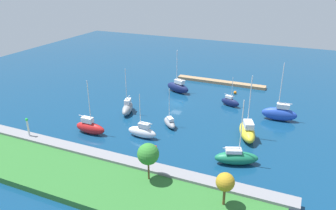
{
  "coord_description": "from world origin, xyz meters",
  "views": [
    {
      "loc": [
        -28.6,
        70.78,
        31.36
      ],
      "look_at": [
        0.0,
        5.23,
        1.5
      ],
      "focal_mm": 34.91,
      "sensor_mm": 36.0,
      "label": 1
    }
  ],
  "objects_px": {
    "sailboat_gray_center_basin": "(128,108)",
    "sailboat_white_east_end": "(142,131)",
    "harbor_beacon": "(28,126)",
    "sailboat_navy_off_beacon": "(178,87)",
    "pier_dock": "(220,82)",
    "sailboat_red_mid_basin": "(90,127)",
    "park_tree_center": "(148,154)",
    "sailboat_blue_inner_mooring": "(279,113)",
    "mooring_buoy_red": "(155,147)",
    "sailboat_yellow_along_channel": "(247,131)",
    "sailboat_gray_by_breakwater": "(170,122)",
    "sailboat_green_west_end": "(236,157)",
    "mooring_buoy_orange": "(235,92)",
    "sailboat_navy_far_north": "(230,102)",
    "park_tree_west": "(225,182)"
  },
  "relations": [
    {
      "from": "harbor_beacon",
      "to": "sailboat_navy_off_beacon",
      "type": "distance_m",
      "value": 40.94
    },
    {
      "from": "sailboat_navy_off_beacon",
      "to": "sailboat_gray_center_basin",
      "type": "distance_m",
      "value": 18.61
    },
    {
      "from": "sailboat_white_east_end",
      "to": "mooring_buoy_red",
      "type": "relative_size",
      "value": 11.43
    },
    {
      "from": "park_tree_center",
      "to": "sailboat_green_west_end",
      "type": "height_order",
      "value": "sailboat_green_west_end"
    },
    {
      "from": "park_tree_west",
      "to": "sailboat_green_west_end",
      "type": "xyz_separation_m",
      "value": [
        1.02,
        -12.51,
        -3.45
      ]
    },
    {
      "from": "sailboat_red_mid_basin",
      "to": "sailboat_green_west_end",
      "type": "bearing_deg",
      "value": 0.98
    },
    {
      "from": "park_tree_center",
      "to": "sailboat_yellow_along_channel",
      "type": "xyz_separation_m",
      "value": [
        -11.12,
        -21.42,
        -3.92
      ]
    },
    {
      "from": "sailboat_navy_off_beacon",
      "to": "sailboat_red_mid_basin",
      "type": "relative_size",
      "value": 1.01
    },
    {
      "from": "mooring_buoy_orange",
      "to": "pier_dock",
      "type": "bearing_deg",
      "value": -49.31
    },
    {
      "from": "sailboat_green_west_end",
      "to": "sailboat_navy_far_north",
      "type": "height_order",
      "value": "sailboat_green_west_end"
    },
    {
      "from": "pier_dock",
      "to": "mooring_buoy_orange",
      "type": "distance_m",
      "value": 9.2
    },
    {
      "from": "sailboat_blue_inner_mooring",
      "to": "sailboat_red_mid_basin",
      "type": "bearing_deg",
      "value": 27.97
    },
    {
      "from": "pier_dock",
      "to": "mooring_buoy_red",
      "type": "relative_size",
      "value": 32.55
    },
    {
      "from": "park_tree_center",
      "to": "sailboat_blue_inner_mooring",
      "type": "bearing_deg",
      "value": -116.06
    },
    {
      "from": "park_tree_center",
      "to": "sailboat_gray_by_breakwater",
      "type": "distance_m",
      "value": 21.26
    },
    {
      "from": "sailboat_yellow_along_channel",
      "to": "sailboat_red_mid_basin",
      "type": "height_order",
      "value": "sailboat_yellow_along_channel"
    },
    {
      "from": "park_tree_center",
      "to": "sailboat_navy_off_beacon",
      "type": "xyz_separation_m",
      "value": [
        11.45,
        -40.48,
        -4.0
      ]
    },
    {
      "from": "sailboat_navy_off_beacon",
      "to": "sailboat_gray_by_breakwater",
      "type": "xyz_separation_m",
      "value": [
        -6.32,
        20.36,
        -0.57
      ]
    },
    {
      "from": "sailboat_gray_by_breakwater",
      "to": "sailboat_navy_off_beacon",
      "type": "bearing_deg",
      "value": -26.56
    },
    {
      "from": "sailboat_white_east_end",
      "to": "mooring_buoy_orange",
      "type": "relative_size",
      "value": 11.07
    },
    {
      "from": "sailboat_blue_inner_mooring",
      "to": "sailboat_navy_off_beacon",
      "type": "bearing_deg",
      "value": -20.05
    },
    {
      "from": "sailboat_blue_inner_mooring",
      "to": "mooring_buoy_red",
      "type": "xyz_separation_m",
      "value": [
        19.9,
        22.66,
        -1.27
      ]
    },
    {
      "from": "mooring_buoy_orange",
      "to": "sailboat_red_mid_basin",
      "type": "bearing_deg",
      "value": 57.5
    },
    {
      "from": "sailboat_gray_center_basin",
      "to": "sailboat_white_east_end",
      "type": "relative_size",
      "value": 1.18
    },
    {
      "from": "sailboat_yellow_along_channel",
      "to": "sailboat_navy_far_north",
      "type": "height_order",
      "value": "sailboat_yellow_along_channel"
    },
    {
      "from": "sailboat_green_west_end",
      "to": "harbor_beacon",
      "type": "bearing_deg",
      "value": 170.86
    },
    {
      "from": "sailboat_gray_by_breakwater",
      "to": "sailboat_gray_center_basin",
      "type": "bearing_deg",
      "value": 33.84
    },
    {
      "from": "mooring_buoy_orange",
      "to": "mooring_buoy_red",
      "type": "xyz_separation_m",
      "value": [
        7.18,
        35.23,
        -0.01
      ]
    },
    {
      "from": "sailboat_red_mid_basin",
      "to": "sailboat_white_east_end",
      "type": "bearing_deg",
      "value": 14.6
    },
    {
      "from": "sailboat_green_west_end",
      "to": "sailboat_gray_by_breakwater",
      "type": "bearing_deg",
      "value": 130.06
    },
    {
      "from": "sailboat_red_mid_basin",
      "to": "park_tree_center",
      "type": "bearing_deg",
      "value": -29.8
    },
    {
      "from": "pier_dock",
      "to": "sailboat_red_mid_basin",
      "type": "xyz_separation_m",
      "value": [
        16.15,
        41.74,
        1.02
      ]
    },
    {
      "from": "park_tree_center",
      "to": "harbor_beacon",
      "type": "bearing_deg",
      "value": -5.84
    },
    {
      "from": "sailboat_blue_inner_mooring",
      "to": "mooring_buoy_orange",
      "type": "distance_m",
      "value": 17.93
    },
    {
      "from": "sailboat_gray_center_basin",
      "to": "sailboat_gray_by_breakwater",
      "type": "bearing_deg",
      "value": 60.6
    },
    {
      "from": "sailboat_navy_off_beacon",
      "to": "sailboat_green_west_end",
      "type": "xyz_separation_m",
      "value": [
        -22.66,
        29.16,
        -0.22
      ]
    },
    {
      "from": "park_tree_center",
      "to": "sailboat_yellow_along_channel",
      "type": "bearing_deg",
      "value": -117.45
    },
    {
      "from": "pier_dock",
      "to": "sailboat_green_west_end",
      "type": "height_order",
      "value": "sailboat_green_west_end"
    },
    {
      "from": "sailboat_white_east_end",
      "to": "mooring_buoy_orange",
      "type": "bearing_deg",
      "value": -108.74
    },
    {
      "from": "sailboat_navy_off_beacon",
      "to": "sailboat_green_west_end",
      "type": "relative_size",
      "value": 0.98
    },
    {
      "from": "sailboat_white_east_end",
      "to": "sailboat_gray_by_breakwater",
      "type": "xyz_separation_m",
      "value": [
        -3.1,
        -6.66,
        -0.35
      ]
    },
    {
      "from": "sailboat_yellow_along_channel",
      "to": "sailboat_red_mid_basin",
      "type": "distance_m",
      "value": 31.82
    },
    {
      "from": "park_tree_center",
      "to": "sailboat_yellow_along_channel",
      "type": "relative_size",
      "value": 0.48
    },
    {
      "from": "sailboat_green_west_end",
      "to": "sailboat_white_east_end",
      "type": "xyz_separation_m",
      "value": [
        19.44,
        -2.14,
        0.0
      ]
    },
    {
      "from": "sailboat_gray_center_basin",
      "to": "sailboat_navy_far_north",
      "type": "relative_size",
      "value": 1.44
    },
    {
      "from": "sailboat_gray_by_breakwater",
      "to": "mooring_buoy_orange",
      "type": "relative_size",
      "value": 10.33
    },
    {
      "from": "sailboat_navy_off_beacon",
      "to": "sailboat_gray_center_basin",
      "type": "relative_size",
      "value": 1.08
    },
    {
      "from": "sailboat_navy_off_beacon",
      "to": "mooring_buoy_orange",
      "type": "xyz_separation_m",
      "value": [
        -14.78,
        -4.92,
        -1.08
      ]
    },
    {
      "from": "sailboat_navy_off_beacon",
      "to": "pier_dock",
      "type": "bearing_deg",
      "value": -107.49
    },
    {
      "from": "sailboat_gray_center_basin",
      "to": "sailboat_navy_far_north",
      "type": "bearing_deg",
      "value": 106.32
    }
  ]
}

